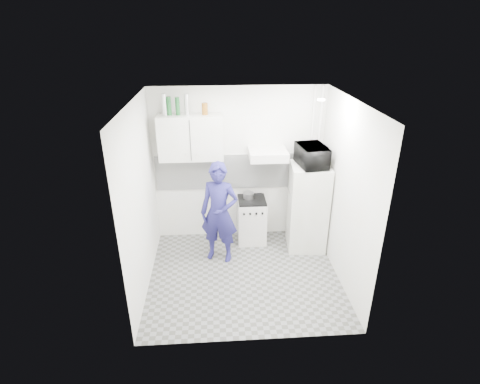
{
  "coord_description": "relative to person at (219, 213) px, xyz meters",
  "views": [
    {
      "loc": [
        -0.38,
        -4.58,
        3.5
      ],
      "look_at": [
        -0.04,
        0.3,
        1.25
      ],
      "focal_mm": 28.0,
      "sensor_mm": 36.0,
      "label": 1
    }
  ],
  "objects": [
    {
      "name": "bottle_b",
      "position": [
        -0.7,
        0.57,
        1.53
      ],
      "size": [
        0.07,
        0.07,
        0.28
      ],
      "primitive_type": "cylinder",
      "color": "#144C1E",
      "rests_on": "upper_cabinet"
    },
    {
      "name": "bottle_d",
      "position": [
        -0.44,
        0.57,
        1.54
      ],
      "size": [
        0.07,
        0.07,
        0.31
      ],
      "primitive_type": "cylinder",
      "color": "silver",
      "rests_on": "upper_cabinet"
    },
    {
      "name": "upper_cabinet",
      "position": [
        -0.4,
        0.57,
        1.04
      ],
      "size": [
        1.0,
        0.35,
        0.7
      ],
      "primitive_type": "cube",
      "color": "white",
      "rests_on": "wall_back"
    },
    {
      "name": "microwave",
      "position": [
        1.45,
        0.26,
        0.8
      ],
      "size": [
        0.63,
        0.47,
        0.32
      ],
      "primitive_type": "imported",
      "rotation": [
        0.0,
        0.0,
        1.7
      ],
      "color": "black",
      "rests_on": "fridge"
    },
    {
      "name": "pipe_b",
      "position": [
        1.53,
        0.67,
        0.49
      ],
      "size": [
        0.04,
        0.04,
        2.6
      ],
      "primitive_type": "cylinder",
      "color": "silver",
      "rests_on": "floor"
    },
    {
      "name": "wall_right",
      "position": [
        1.75,
        -0.5,
        0.49
      ],
      "size": [
        0.0,
        2.6,
        2.6
      ],
      "primitive_type": "plane",
      "rotation": [
        1.57,
        0.0,
        -1.57
      ],
      "color": "white",
      "rests_on": "floor"
    },
    {
      "name": "stove",
      "position": [
        0.55,
        0.5,
        -0.43
      ],
      "size": [
        0.47,
        0.47,
        0.76
      ],
      "primitive_type": "cube",
      "color": "silver",
      "rests_on": "floor"
    },
    {
      "name": "bottle_a",
      "position": [
        -0.77,
        0.57,
        1.55
      ],
      "size": [
        0.07,
        0.07,
        0.32
      ],
      "primitive_type": "cylinder",
      "color": "silver",
      "rests_on": "upper_cabinet"
    },
    {
      "name": "bottle_c",
      "position": [
        -0.58,
        0.57,
        1.52
      ],
      "size": [
        0.06,
        0.06,
        0.27
      ],
      "primitive_type": "cylinder",
      "color": "#144C1E",
      "rests_on": "upper_cabinet"
    },
    {
      "name": "ceiling",
      "position": [
        0.35,
        -0.5,
        1.79
      ],
      "size": [
        2.8,
        2.8,
        0.0
      ],
      "primitive_type": "plane",
      "color": "white",
      "rests_on": "wall_back"
    },
    {
      "name": "canister_b",
      "position": [
        -0.17,
        0.57,
        1.48
      ],
      "size": [
        0.09,
        0.09,
        0.18
      ],
      "primitive_type": "cylinder",
      "color": "brown",
      "rests_on": "upper_cabinet"
    },
    {
      "name": "range_hood",
      "position": [
        0.8,
        0.5,
        0.76
      ],
      "size": [
        0.6,
        0.5,
        0.14
      ],
      "primitive_type": "cube",
      "color": "silver",
      "rests_on": "wall_back"
    },
    {
      "name": "floor",
      "position": [
        0.35,
        -0.5,
        -0.81
      ],
      "size": [
        2.8,
        2.8,
        0.0
      ],
      "primitive_type": "plane",
      "color": "slate",
      "rests_on": "ground"
    },
    {
      "name": "wall_back",
      "position": [
        0.35,
        0.75,
        0.49
      ],
      "size": [
        2.8,
        0.0,
        2.8
      ],
      "primitive_type": "plane",
      "rotation": [
        1.57,
        0.0,
        0.0
      ],
      "color": "white",
      "rests_on": "floor"
    },
    {
      "name": "wall_left",
      "position": [
        -1.05,
        -0.5,
        0.49
      ],
      "size": [
        0.0,
        2.6,
        2.6
      ],
      "primitive_type": "plane",
      "rotation": [
        1.57,
        0.0,
        1.57
      ],
      "color": "white",
      "rests_on": "floor"
    },
    {
      "name": "fridge",
      "position": [
        1.45,
        0.26,
        -0.09
      ],
      "size": [
        0.65,
        0.65,
        1.45
      ],
      "primitive_type": "cube",
      "rotation": [
        0.0,
        0.0,
        -0.09
      ],
      "color": "white",
      "rests_on": "floor"
    },
    {
      "name": "pipe_a",
      "position": [
        1.65,
        0.67,
        0.49
      ],
      "size": [
        0.05,
        0.05,
        2.6
      ],
      "primitive_type": "cylinder",
      "color": "silver",
      "rests_on": "floor"
    },
    {
      "name": "saucepan",
      "position": [
        0.5,
        0.55,
        0.03
      ],
      "size": [
        0.18,
        0.18,
        0.1
      ],
      "primitive_type": "cylinder",
      "color": "silver",
      "rests_on": "stove_top"
    },
    {
      "name": "stove_top",
      "position": [
        0.55,
        0.5,
        -0.04
      ],
      "size": [
        0.46,
        0.46,
        0.03
      ],
      "primitive_type": "cube",
      "color": "black",
      "rests_on": "stove"
    },
    {
      "name": "backsplash",
      "position": [
        0.35,
        0.73,
        0.39
      ],
      "size": [
        2.74,
        0.03,
        0.6
      ],
      "primitive_type": "cube",
      "color": "white",
      "rests_on": "wall_back"
    },
    {
      "name": "ceiling_spot_fixture",
      "position": [
        1.35,
        -0.3,
        1.76
      ],
      "size": [
        0.1,
        0.1,
        0.02
      ],
      "primitive_type": "cylinder",
      "color": "white",
      "rests_on": "ceiling"
    },
    {
      "name": "person",
      "position": [
        0.0,
        0.0,
        0.0
      ],
      "size": [
        0.68,
        0.54,
        1.62
      ],
      "primitive_type": "imported",
      "rotation": [
        0.0,
        0.0,
        -0.3
      ],
      "color": "navy",
      "rests_on": "floor"
    }
  ]
}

